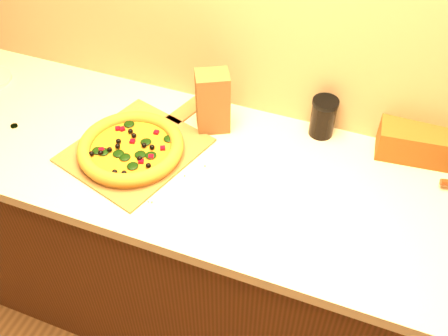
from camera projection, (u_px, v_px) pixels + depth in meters
cabinet at (242, 262)px, 1.89m from camera, size 2.80×0.65×0.86m
countertop at (246, 180)px, 1.57m from camera, size 2.84×0.68×0.04m
pizza_peel at (138, 147)px, 1.64m from camera, size 0.46×0.58×0.01m
pizza at (131, 148)px, 1.60m from camera, size 0.34×0.34×0.05m
bottle_cap at (14, 126)px, 1.72m from camera, size 0.03×0.03×0.01m
bread_bag at (440, 146)px, 1.57m from camera, size 0.39×0.16×0.11m
paper_bag at (213, 102)px, 1.64m from camera, size 0.14×0.13×0.22m
dark_jar at (323, 117)px, 1.65m from camera, size 0.09×0.09×0.14m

